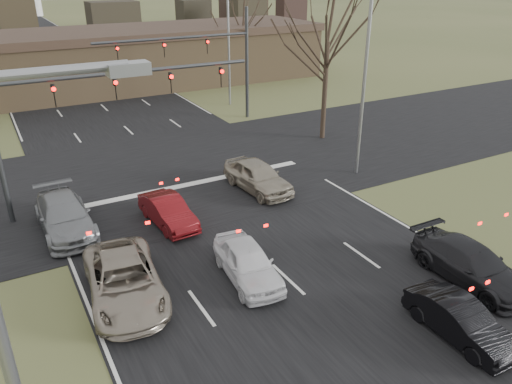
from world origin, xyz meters
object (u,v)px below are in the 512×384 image
(streetlight_left, at_px, (27,376))
(car_red_ahead, at_px, (168,211))
(car_black_hatch, at_px, (460,320))
(car_grey_ahead, at_px, (64,216))
(mast_arm_near, at_px, (70,104))
(streetlight_right_near, at_px, (362,73))
(streetlight_right_far, at_px, (226,35))
(building, at_px, (104,60))
(car_silver_suv, at_px, (124,280))
(car_white_sedan, at_px, (248,262))
(mast_arm_far, at_px, (212,53))
(car_charcoal_sedan, at_px, (471,264))
(car_silver_ahead, at_px, (258,176))

(streetlight_left, bearing_deg, car_red_ahead, 64.11)
(car_black_hatch, distance_m, car_grey_ahead, 16.21)
(mast_arm_near, height_order, car_red_ahead, mast_arm_near)
(mast_arm_near, distance_m, streetlight_right_near, 14.38)
(streetlight_right_far, bearing_deg, building, 123.65)
(streetlight_right_far, distance_m, car_silver_suv, 27.15)
(car_red_ahead, bearing_deg, car_white_sedan, -83.48)
(building, distance_m, car_silver_suv, 34.08)
(building, xyz_separation_m, streetlight_left, (-10.82, -42.00, 2.92))
(mast_arm_far, bearing_deg, car_grey_ahead, -136.42)
(car_silver_suv, height_order, car_red_ahead, car_silver_suv)
(mast_arm_near, relative_size, mast_arm_far, 1.09)
(building, bearing_deg, streetlight_right_far, -56.35)
(mast_arm_near, xyz_separation_m, car_silver_suv, (-0.33, -8.18, -4.34))
(car_charcoal_sedan, height_order, car_silver_ahead, car_silver_ahead)
(car_silver_suv, xyz_separation_m, car_grey_ahead, (-0.94, 6.11, 0.01))
(streetlight_right_far, bearing_deg, car_grey_ahead, -134.56)
(car_red_ahead, height_order, car_silver_ahead, car_silver_ahead)
(streetlight_right_far, bearing_deg, car_white_sedan, -114.53)
(streetlight_right_near, xyz_separation_m, car_silver_suv, (-14.38, -5.18, -4.85))
(building, xyz_separation_m, car_silver_suv, (-7.56, -33.18, -1.93))
(building, xyz_separation_m, car_white_sedan, (-3.26, -34.17, -1.97))
(car_silver_ahead, bearing_deg, streetlight_left, -133.70)
(streetlight_right_near, bearing_deg, car_grey_ahead, 176.52)
(car_charcoal_sedan, relative_size, car_grey_ahead, 0.94)
(mast_arm_near, distance_m, car_red_ahead, 6.44)
(mast_arm_far, bearing_deg, car_white_sedan, -111.21)
(streetlight_right_near, relative_size, car_charcoal_sedan, 2.09)
(streetlight_left, distance_m, car_charcoal_sedan, 15.90)
(car_white_sedan, relative_size, car_silver_ahead, 0.89)
(streetlight_right_far, bearing_deg, car_black_hatch, -102.21)
(mast_arm_far, height_order, streetlight_left, streetlight_left)
(car_silver_ahead, bearing_deg, car_red_ahead, -171.00)
(mast_arm_near, height_order, car_silver_suv, mast_arm_near)
(streetlight_right_far, relative_size, car_black_hatch, 2.69)
(streetlight_right_near, height_order, car_red_ahead, streetlight_right_near)
(car_silver_ahead, bearing_deg, building, 87.31)
(car_silver_suv, bearing_deg, car_charcoal_sedan, -17.36)
(car_silver_suv, relative_size, car_red_ahead, 1.36)
(building, distance_m, car_black_hatch, 40.27)
(streetlight_right_far, distance_m, car_grey_ahead, 23.07)
(car_silver_suv, distance_m, car_charcoal_sedan, 12.49)
(car_white_sedan, relative_size, car_red_ahead, 1.04)
(streetlight_left, height_order, streetlight_right_far, same)
(streetlight_right_far, xyz_separation_m, car_black_hatch, (-6.32, -29.21, -4.97))
(streetlight_right_near, bearing_deg, car_white_sedan, -148.51)
(car_silver_suv, relative_size, car_grey_ahead, 1.03)
(car_grey_ahead, bearing_deg, mast_arm_near, 57.87)
(car_black_hatch, bearing_deg, streetlight_right_near, 65.05)
(mast_arm_near, relative_size, car_silver_suv, 2.30)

